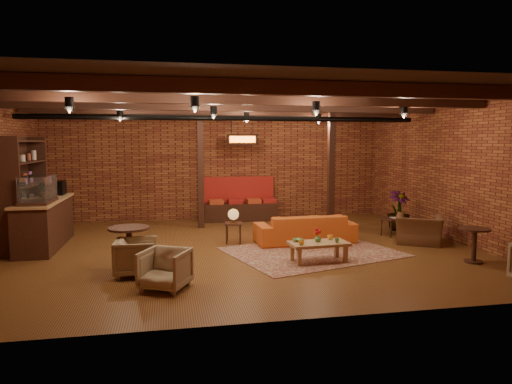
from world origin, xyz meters
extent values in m
plane|color=#432210|center=(0.00, 0.00, 0.00)|extent=(10.00, 10.00, 0.00)
cube|color=black|center=(0.00, 0.00, 3.20)|extent=(10.00, 8.00, 0.02)
cube|color=maroon|center=(0.00, 4.00, 1.60)|extent=(10.00, 0.02, 3.20)
cube|color=maroon|center=(0.00, -4.00, 1.60)|extent=(10.00, 0.02, 3.20)
cube|color=maroon|center=(5.00, 0.00, 1.60)|extent=(0.02, 8.00, 3.20)
cylinder|color=black|center=(0.00, 1.60, 2.85)|extent=(9.60, 0.12, 0.12)
cube|color=black|center=(-0.60, 2.60, 1.60)|extent=(0.16, 0.16, 3.20)
cube|color=black|center=(2.80, 2.00, 1.60)|extent=(0.16, 0.16, 3.20)
imported|color=#337F33|center=(-4.00, 1.20, 1.22)|extent=(0.35, 0.39, 0.30)
cube|color=orange|center=(0.60, 3.10, 2.35)|extent=(0.86, 0.06, 0.30)
cube|color=maroon|center=(1.48, -0.57, 0.01)|extent=(3.86, 3.35, 0.01)
imported|color=#C1511A|center=(1.58, 0.33, 0.33)|extent=(2.27, 0.97, 0.65)
cube|color=#AA864F|center=(1.35, -1.33, 0.36)|extent=(1.16, 0.63, 0.05)
cube|color=#AA864F|center=(0.90, -1.56, 0.17)|extent=(0.07, 0.07, 0.33)
cube|color=#AA864F|center=(1.83, -1.50, 0.17)|extent=(0.07, 0.07, 0.33)
cube|color=#AA864F|center=(0.87, -1.17, 0.17)|extent=(0.07, 0.07, 0.33)
cube|color=#AA864F|center=(1.80, -1.10, 0.17)|extent=(0.07, 0.07, 0.33)
imported|color=gold|center=(0.95, -1.49, 0.43)|extent=(0.12, 0.12, 0.09)
imported|color=#46853C|center=(1.67, -1.44, 0.43)|extent=(0.10, 0.10, 0.08)
imported|color=gold|center=(1.65, -1.13, 0.43)|extent=(0.12, 0.12, 0.09)
imported|color=#46853C|center=(0.98, -1.18, 0.41)|extent=(0.21, 0.21, 0.05)
imported|color=#46853C|center=(1.35, -1.29, 0.44)|extent=(0.11, 0.11, 0.11)
sphere|color=#B61314|center=(1.35, -1.29, 0.59)|extent=(0.10, 0.10, 0.10)
cube|color=black|center=(-0.02, 0.61, 0.44)|extent=(0.43, 0.43, 0.04)
cylinder|color=black|center=(-0.02, 0.61, 0.21)|extent=(0.03, 0.03, 0.43)
cylinder|color=olive|center=(-0.02, 0.61, 0.47)|extent=(0.12, 0.12, 0.02)
cylinder|color=olive|center=(-0.02, 0.61, 0.53)|extent=(0.04, 0.04, 0.18)
sphere|color=gold|center=(-0.02, 0.61, 0.66)|extent=(0.25, 0.25, 0.25)
cylinder|color=black|center=(-2.16, -1.12, 0.74)|extent=(0.73, 0.73, 0.04)
cylinder|color=black|center=(-2.16, -1.12, 0.38)|extent=(0.10, 0.10, 0.71)
cylinder|color=black|center=(-2.16, -1.12, 0.02)|extent=(0.44, 0.44, 0.04)
imported|color=#B4A78B|center=(-2.01, -1.56, 0.35)|extent=(0.67, 0.71, 0.70)
imported|color=#B4A78B|center=(-1.52, -2.41, 0.35)|extent=(0.88, 0.86, 0.69)
imported|color=brown|center=(4.07, -0.26, 0.43)|extent=(1.18, 1.06, 0.87)
cube|color=black|center=(3.85, 0.60, 0.42)|extent=(0.49, 0.49, 0.04)
cylinder|color=black|center=(3.85, 0.60, 0.20)|extent=(0.04, 0.04, 0.41)
imported|color=black|center=(3.85, 0.60, 0.45)|extent=(0.20, 0.23, 0.02)
cylinder|color=black|center=(4.24, -1.93, 0.65)|extent=(0.57, 0.57, 0.04)
cylinder|color=black|center=(4.24, -1.93, 0.33)|extent=(0.09, 0.09, 0.62)
cylinder|color=black|center=(4.24, -1.93, 0.02)|extent=(0.34, 0.34, 0.04)
imported|color=#4C7F4C|center=(4.40, 1.30, 1.53)|extent=(2.03, 2.03, 3.07)
camera|label=1|loc=(-1.44, -9.47, 2.29)|focal=32.00mm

